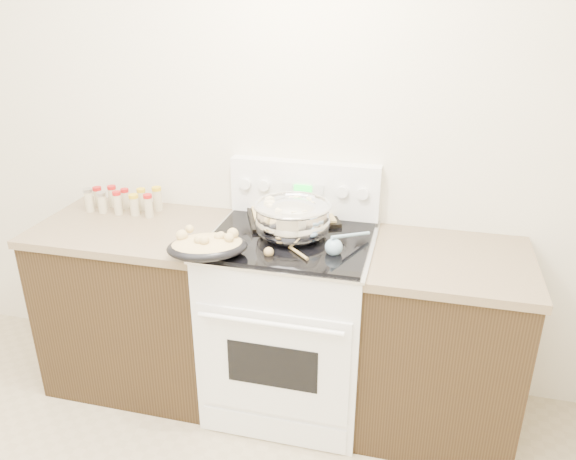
% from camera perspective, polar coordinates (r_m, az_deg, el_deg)
% --- Properties ---
extents(counter_left, '(0.93, 0.67, 0.92)m').
position_cam_1_polar(counter_left, '(3.14, -14.70, -7.13)').
color(counter_left, black).
rests_on(counter_left, ground).
extents(counter_right, '(0.73, 0.67, 0.92)m').
position_cam_1_polar(counter_right, '(2.81, 15.18, -11.10)').
color(counter_right, black).
rests_on(counter_right, ground).
extents(kitchen_range, '(0.78, 0.73, 1.22)m').
position_cam_1_polar(kitchen_range, '(2.85, 0.27, -9.03)').
color(kitchen_range, white).
rests_on(kitchen_range, ground).
extents(mixing_bowl, '(0.45, 0.45, 0.21)m').
position_cam_1_polar(mixing_bowl, '(2.60, 0.47, 1.05)').
color(mixing_bowl, silver).
rests_on(mixing_bowl, kitchen_range).
extents(roasting_pan, '(0.42, 0.36, 0.11)m').
position_cam_1_polar(roasting_pan, '(2.45, -8.20, -1.58)').
color(roasting_pan, black).
rests_on(roasting_pan, kitchen_range).
extents(baking_sheet, '(0.52, 0.45, 0.06)m').
position_cam_1_polar(baking_sheet, '(2.82, 0.52, 1.47)').
color(baking_sheet, black).
rests_on(baking_sheet, kitchen_range).
extents(wooden_spoon, '(0.21, 0.20, 0.04)m').
position_cam_1_polar(wooden_spoon, '(2.47, -1.10, -2.06)').
color(wooden_spoon, '#A9894D').
rests_on(wooden_spoon, kitchen_range).
extents(blue_ladle, '(0.18, 0.24, 0.10)m').
position_cam_1_polar(blue_ladle, '(2.47, 4.89, -1.60)').
color(blue_ladle, '#7B9EB7').
rests_on(blue_ladle, kitchen_range).
extents(spice_jars, '(0.39, 0.15, 0.13)m').
position_cam_1_polar(spice_jars, '(3.10, -16.39, 2.91)').
color(spice_jars, '#BFB28C').
rests_on(spice_jars, counter_left).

